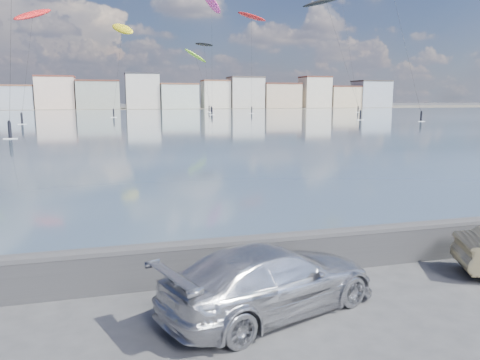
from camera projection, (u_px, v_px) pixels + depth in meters
name	position (u px, v px, depth m)	size (l,w,h in m)	color
ground	(246.00, 335.00, 8.65)	(700.00, 700.00, 0.00)	#333335
bay_water	(121.00, 119.00, 95.47)	(500.00, 177.00, 0.00)	#2D4653
far_shore_strip	(114.00, 108.00, 198.42)	(500.00, 60.00, 0.00)	#4C473D
seawall	(214.00, 258.00, 11.11)	(400.00, 0.36, 1.08)	#28282B
far_buildings	(117.00, 93.00, 184.44)	(240.79, 13.26, 14.60)	silver
car_silver	(271.00, 279.00, 9.52)	(1.95, 4.79, 1.39)	silver
kitesurfer_0	(122.00, 29.00, 116.79)	(7.43, 21.32, 24.11)	yellow
kitesurfer_1	(33.00, 15.00, 82.89)	(7.47, 14.47, 21.12)	red
kitesurfer_2	(252.00, 18.00, 134.77)	(8.40, 12.84, 29.68)	red
kitesurfer_6	(212.00, 4.00, 129.27)	(8.55, 19.90, 32.97)	#E5338C
kitesurfer_8	(204.00, 46.00, 149.68)	(6.42, 12.55, 22.34)	black
kitesurfer_9	(326.00, 2.00, 99.89)	(10.45, 16.29, 26.62)	black
kitesurfer_10	(196.00, 57.00, 140.81)	(7.38, 10.08, 19.10)	#8CD826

